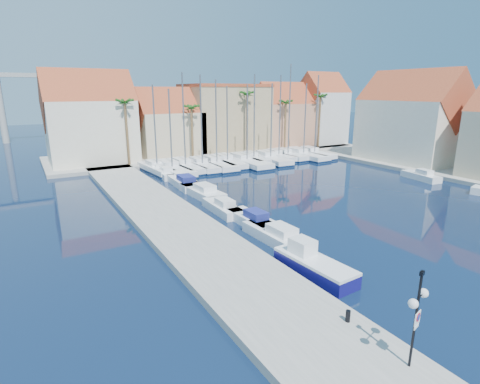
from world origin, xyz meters
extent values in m
plane|color=black|center=(0.00, 0.00, 0.00)|extent=(260.00, 260.00, 0.00)
cube|color=gray|center=(-9.00, 13.50, 0.25)|extent=(6.00, 77.00, 0.50)
cube|color=gray|center=(10.00, 48.00, 0.25)|extent=(54.00, 16.00, 0.50)
cube|color=gray|center=(32.00, 15.00, 0.25)|extent=(12.00, 60.00, 0.50)
cylinder|color=black|center=(-7.08, -5.03, 2.56)|extent=(0.10, 0.10, 4.12)
cylinder|color=black|center=(-7.33, -5.09, 3.49)|extent=(0.51, 0.19, 0.05)
cylinder|color=black|center=(-6.84, -4.96, 3.49)|extent=(0.51, 0.19, 0.05)
sphere|color=white|center=(-7.58, -5.16, 3.49)|extent=(0.37, 0.37, 0.37)
sphere|color=white|center=(-6.59, -4.89, 3.49)|extent=(0.37, 0.37, 0.37)
cube|color=black|center=(-7.08, -5.03, 4.52)|extent=(0.25, 0.18, 0.16)
cube|color=white|center=(-7.07, -5.08, 2.66)|extent=(0.51, 0.17, 0.52)
cylinder|color=red|center=(-7.06, -5.11, 2.71)|extent=(0.34, 0.11, 0.35)
cylinder|color=#1933A5|center=(-7.06, -5.12, 2.71)|extent=(0.24, 0.08, 0.25)
cube|color=white|center=(-7.07, -5.08, 2.30)|extent=(0.41, 0.14, 0.14)
cylinder|color=black|center=(-7.01, -1.69, 0.79)|extent=(0.23, 0.23, 0.57)
cube|color=#13105E|center=(-4.61, 3.36, 0.42)|extent=(2.23, 5.70, 0.84)
cube|color=white|center=(-4.61, 3.36, 0.93)|extent=(2.23, 5.70, 0.19)
cube|color=white|center=(-4.68, 4.48, 1.44)|extent=(1.31, 1.57, 1.02)
cube|color=white|center=(-3.54, 8.87, 0.40)|extent=(2.24, 6.39, 0.80)
cube|color=white|center=(-3.52, 8.24, 1.10)|extent=(1.49, 2.26, 0.60)
cube|color=white|center=(-3.25, 12.75, 0.40)|extent=(1.97, 5.80, 0.80)
cube|color=navy|center=(-3.24, 12.17, 1.10)|extent=(1.33, 2.04, 0.60)
cube|color=white|center=(-3.83, 17.03, 0.40)|extent=(1.93, 5.57, 0.80)
cube|color=white|center=(-3.85, 16.48, 1.10)|extent=(1.29, 1.97, 0.60)
cube|color=white|center=(-3.13, 23.12, 0.40)|extent=(2.62, 7.06, 0.80)
cube|color=white|center=(-3.09, 22.42, 1.10)|extent=(1.69, 2.52, 0.60)
cube|color=white|center=(-3.15, 28.06, 0.40)|extent=(2.58, 7.09, 0.80)
cube|color=navy|center=(-3.18, 27.36, 1.10)|extent=(1.69, 2.52, 0.60)
cube|color=white|center=(-3.44, 33.88, 0.40)|extent=(2.09, 5.59, 0.80)
cube|color=white|center=(-3.47, 33.34, 1.10)|extent=(1.34, 1.99, 0.60)
cube|color=white|center=(-3.31, 37.28, 0.40)|extent=(2.32, 5.84, 0.80)
cube|color=white|center=(-3.36, 36.72, 1.10)|extent=(1.45, 2.10, 0.60)
cube|color=white|center=(24.00, 16.01, 0.40)|extent=(2.45, 5.36, 0.80)
cube|color=white|center=(23.92, 15.50, 1.10)|extent=(1.43, 1.97, 0.60)
cube|color=white|center=(-3.72, 36.77, 0.50)|extent=(2.87, 8.66, 1.00)
cube|color=#0C1D3C|center=(-3.72, 36.77, 0.18)|extent=(2.94, 8.73, 0.28)
cube|color=white|center=(-3.78, 37.62, 1.30)|extent=(1.74, 2.67, 0.60)
cylinder|color=slate|center=(-3.68, 36.35, 6.33)|extent=(0.20, 0.20, 10.66)
cube|color=white|center=(-2.00, 35.73, 0.50)|extent=(3.35, 11.19, 1.00)
cube|color=#0C1D3C|center=(-2.00, 35.73, 0.18)|extent=(3.41, 11.25, 0.28)
cube|color=white|center=(-2.04, 36.83, 1.30)|extent=(2.15, 3.40, 0.60)
cylinder|color=slate|center=(-1.97, 35.17, 6.06)|extent=(0.20, 0.20, 10.12)
cube|color=white|center=(0.21, 36.35, 0.50)|extent=(3.03, 9.99, 1.00)
cube|color=#0C1D3C|center=(0.21, 36.35, 0.18)|extent=(3.09, 10.05, 0.28)
cube|color=white|center=(0.16, 37.34, 1.30)|extent=(1.94, 3.04, 0.60)
cylinder|color=slate|center=(0.23, 35.86, 7.12)|extent=(0.20, 0.20, 12.25)
cube|color=white|center=(2.59, 35.83, 0.50)|extent=(2.50, 9.44, 1.00)
cube|color=#0C1D3C|center=(2.59, 35.83, 0.18)|extent=(2.57, 9.50, 0.28)
cube|color=white|center=(2.60, 36.77, 1.30)|extent=(1.73, 2.84, 0.60)
cylinder|color=slate|center=(2.59, 35.36, 6.99)|extent=(0.20, 0.20, 11.97)
cube|color=white|center=(4.94, 35.93, 0.50)|extent=(3.04, 10.49, 1.00)
cube|color=#0C1D3C|center=(4.94, 35.93, 0.18)|extent=(3.10, 10.56, 0.28)
cube|color=white|center=(4.97, 36.97, 1.30)|extent=(1.99, 3.18, 0.60)
cylinder|color=slate|center=(4.92, 35.41, 6.70)|extent=(0.20, 0.20, 11.41)
cube|color=white|center=(7.00, 36.46, 0.50)|extent=(3.25, 10.08, 1.00)
cube|color=#0C1D3C|center=(7.00, 36.46, 0.18)|extent=(3.31, 10.15, 0.28)
cube|color=white|center=(7.07, 37.45, 1.30)|extent=(2.00, 3.09, 0.60)
cylinder|color=slate|center=(6.97, 35.97, 6.26)|extent=(0.20, 0.20, 10.53)
cube|color=white|center=(9.71, 35.47, 0.50)|extent=(3.10, 11.62, 1.00)
cube|color=#0C1D3C|center=(9.71, 35.47, 0.18)|extent=(3.16, 11.68, 0.28)
cube|color=white|center=(9.72, 36.63, 1.30)|extent=(2.14, 3.49, 0.60)
cylinder|color=slate|center=(9.71, 34.89, 6.37)|extent=(0.20, 0.20, 10.74)
cube|color=white|center=(11.73, 36.54, 0.50)|extent=(2.69, 8.33, 1.00)
cube|color=#0C1D3C|center=(11.73, 36.54, 0.18)|extent=(2.75, 8.39, 0.28)
cube|color=white|center=(11.79, 37.36, 1.30)|extent=(1.66, 2.56, 0.60)
cylinder|color=slate|center=(11.70, 36.13, 7.12)|extent=(0.20, 0.20, 12.23)
cube|color=white|center=(14.22, 35.66, 0.50)|extent=(3.61, 10.69, 1.00)
cube|color=#0C1D3C|center=(14.22, 35.66, 0.18)|extent=(3.68, 10.75, 0.28)
cube|color=white|center=(14.31, 36.70, 1.30)|extent=(2.17, 3.30, 0.60)
cylinder|color=slate|center=(14.18, 35.13, 6.48)|extent=(0.20, 0.20, 10.96)
cube|color=white|center=(16.48, 36.55, 0.50)|extent=(2.24, 8.28, 1.00)
cube|color=#0C1D3C|center=(16.48, 36.55, 0.18)|extent=(2.30, 8.34, 0.28)
cube|color=white|center=(16.47, 37.38, 1.30)|extent=(1.53, 2.50, 0.60)
cylinder|color=slate|center=(16.48, 36.14, 7.11)|extent=(0.20, 0.20, 12.22)
cube|color=white|center=(18.27, 36.53, 0.50)|extent=(2.79, 8.92, 1.00)
cube|color=#0C1D3C|center=(18.27, 36.53, 0.18)|extent=(2.85, 8.98, 0.28)
cube|color=white|center=(18.22, 37.41, 1.30)|extent=(1.75, 2.73, 0.60)
cylinder|color=slate|center=(18.29, 36.10, 7.95)|extent=(0.20, 0.20, 13.90)
cube|color=white|center=(20.83, 35.79, 0.50)|extent=(3.22, 11.10, 1.00)
cube|color=#0C1D3C|center=(20.83, 35.79, 0.18)|extent=(3.28, 11.16, 0.28)
cube|color=white|center=(20.80, 36.89, 1.30)|extent=(2.11, 3.37, 0.60)
cylinder|color=slate|center=(20.85, 35.24, 6.49)|extent=(0.20, 0.20, 10.99)
cube|color=white|center=(23.25, 35.72, 0.50)|extent=(2.98, 9.75, 1.00)
cube|color=#0C1D3C|center=(23.25, 35.72, 0.18)|extent=(3.04, 9.82, 0.28)
cube|color=white|center=(23.30, 36.68, 1.30)|extent=(1.90, 2.98, 0.60)
cylinder|color=slate|center=(23.23, 35.24, 7.14)|extent=(0.20, 0.20, 12.29)
cube|color=beige|center=(-10.00, 47.00, 5.00)|extent=(12.00, 9.00, 9.00)
cube|color=maroon|center=(-10.00, 47.00, 9.50)|extent=(12.30, 9.00, 9.00)
cube|color=beige|center=(2.00, 47.00, 4.00)|extent=(10.00, 8.00, 7.00)
cube|color=maroon|center=(2.00, 47.00, 7.50)|extent=(10.30, 8.00, 8.00)
cube|color=tan|center=(13.00, 48.00, 6.00)|extent=(14.00, 10.00, 11.00)
cube|color=maroon|center=(13.00, 48.00, 11.75)|extent=(14.20, 10.20, 0.50)
cube|color=tan|center=(25.00, 47.00, 4.50)|extent=(10.00, 8.00, 8.00)
cube|color=maroon|center=(25.00, 47.00, 8.50)|extent=(10.30, 8.00, 8.00)
cube|color=silver|center=(34.00, 46.00, 5.50)|extent=(8.00, 8.00, 10.00)
cube|color=maroon|center=(34.00, 46.00, 10.50)|extent=(8.30, 8.00, 8.00)
cube|color=beige|center=(32.00, 24.00, 5.00)|extent=(9.00, 14.00, 9.00)
cube|color=maroon|center=(32.00, 24.00, 9.50)|extent=(9.00, 14.30, 9.00)
cylinder|color=brown|center=(-6.00, 42.00, 5.00)|extent=(0.36, 0.36, 9.00)
sphere|color=#1B4F16|center=(-6.00, 42.00, 9.35)|extent=(2.60, 2.60, 2.60)
cylinder|color=brown|center=(4.00, 42.00, 4.50)|extent=(0.36, 0.36, 8.00)
sphere|color=#1B4F16|center=(4.00, 42.00, 8.35)|extent=(2.60, 2.60, 2.60)
cylinder|color=brown|center=(14.00, 42.00, 5.50)|extent=(0.36, 0.36, 10.00)
sphere|color=#1B4F16|center=(14.00, 42.00, 10.35)|extent=(2.60, 2.60, 2.60)
cylinder|color=brown|center=(22.00, 42.00, 4.75)|extent=(0.36, 0.36, 8.50)
sphere|color=#1B4F16|center=(22.00, 42.00, 8.85)|extent=(2.60, 2.60, 2.60)
cylinder|color=brown|center=(30.00, 42.00, 5.25)|extent=(0.36, 0.36, 9.50)
sphere|color=#1B4F16|center=(30.00, 42.00, 9.85)|extent=(2.60, 2.60, 2.60)
cylinder|color=#9E9E99|center=(-22.00, 82.00, 7.00)|extent=(1.40, 1.40, 14.00)
camera|label=1|loc=(-19.07, -12.37, 10.97)|focal=28.00mm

